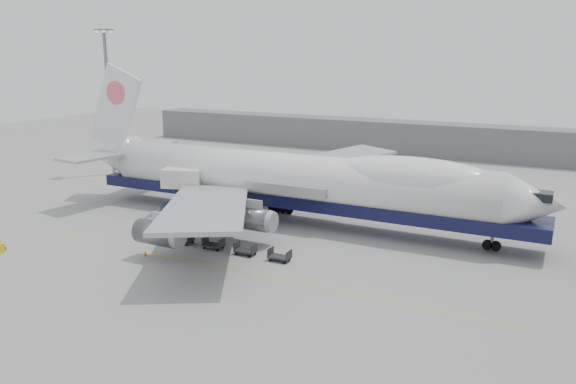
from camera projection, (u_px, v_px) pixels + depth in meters
The scene contains 12 objects.
ground at pixel (242, 248), 62.86m from camera, with size 260.00×260.00×0.00m, color gray.
apron_line at pixel (212, 265), 57.66m from camera, with size 60.00×0.15×0.01m, color gold.
hangar at pixel (366, 135), 127.04m from camera, with size 110.00×8.00×7.00m, color slate.
floodlight_mast at pixel (108, 95), 98.79m from camera, with size 2.40×2.40×25.43m.
airliner at pixel (295, 179), 71.63m from camera, with size 67.00×55.30×19.98m.
catering_truck at pixel (184, 189), 75.78m from camera, with size 6.26×5.09×6.26m.
traffic_cone at pixel (145, 254), 60.39m from camera, with size 0.37×0.37×0.55m.
dolly_0 at pixel (155, 234), 66.14m from camera, with size 2.30×1.35×1.30m.
dolly_1 at pixel (183, 239), 64.30m from camera, with size 2.30×1.35×1.30m.
dolly_2 at pixel (213, 244), 62.45m from camera, with size 2.30×1.35×1.30m.
dolly_3 at pixel (246, 250), 60.61m from camera, with size 2.30×1.35×1.30m.
dolly_4 at pixel (280, 256), 58.77m from camera, with size 2.30×1.35×1.30m.
Camera 1 is at (31.65, -50.74, 21.00)m, focal length 35.00 mm.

